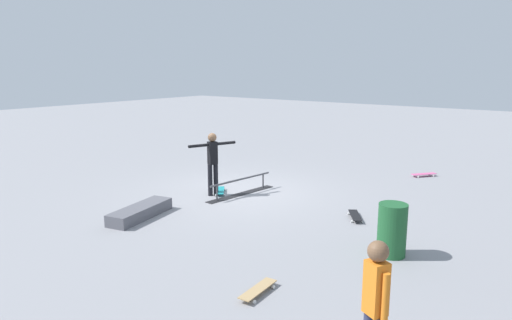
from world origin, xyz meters
The scene contains 10 objects.
ground_plane centered at (0.00, 0.00, 0.00)m, with size 60.00×60.00×0.00m, color gray.
grind_rail centered at (0.11, 0.14, 0.19)m, with size 2.34×0.51×0.44m.
skate_ledge centered at (3.00, -0.47, 0.13)m, with size 1.75×0.52×0.27m, color #595960.
skater_main centered at (0.62, -0.40, 0.97)m, with size 1.28×0.56×1.67m.
skateboard_main centered at (0.37, -0.37, 0.07)m, with size 0.75×0.66×0.09m.
bystander_orange_shirt centered at (5.15, 6.00, 0.92)m, with size 0.27×0.36×1.63m.
loose_skateboard_black centered at (0.14, 3.47, 0.07)m, with size 0.78×0.61×0.09m.
loose_skateboard_pink centered at (-4.91, 3.41, 0.07)m, with size 0.76×0.65×0.09m.
loose_skateboard_natural centered at (4.28, 3.82, 0.07)m, with size 0.81×0.30×0.09m.
trash_bin centered at (1.66, 4.88, 0.49)m, with size 0.52×0.52×0.97m, color #1E592D.
Camera 1 is at (9.46, 7.69, 3.38)m, focal length 32.54 mm.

